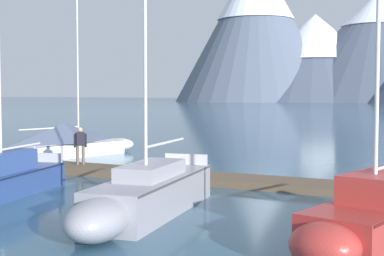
{
  "coord_description": "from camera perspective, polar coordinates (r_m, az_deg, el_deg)",
  "views": [
    {
      "loc": [
        10.68,
        -16.83,
        3.55
      ],
      "look_at": [
        0.0,
        6.0,
        2.0
      ],
      "focal_mm": 53.82,
      "sensor_mm": 36.0,
      "label": 1
    }
  ],
  "objects": [
    {
      "name": "mountain_central_massif",
      "position": [
        244.67,
        12.08,
        7.09
      ],
      "size": [
        80.81,
        80.81,
        35.95
      ],
      "color": "#4C566B",
      "rests_on": "ground"
    },
    {
      "name": "sailboat_nearest_berth",
      "position": [
        32.79,
        -11.62,
        -1.23
      ],
      "size": [
        3.62,
        7.98,
        8.85
      ],
      "color": "white",
      "rests_on": "ground"
    },
    {
      "name": "dock",
      "position": [
        23.66,
        -2.06,
        -4.76
      ],
      "size": [
        25.75,
        3.11,
        0.3
      ],
      "color": "brown",
      "rests_on": "ground"
    },
    {
      "name": "sailboat_second_berth",
      "position": [
        20.53,
        -18.42,
        -4.95
      ],
      "size": [
        2.63,
        6.76,
        7.49
      ],
      "color": "navy",
      "rests_on": "ground"
    },
    {
      "name": "ground_plane",
      "position": [
        20.25,
        -7.26,
        -6.61
      ],
      "size": [
        700.0,
        700.0,
        0.0
      ],
      "primitive_type": "plane",
      "color": "#335B75"
    },
    {
      "name": "mountain_shoulder_ridge",
      "position": [
        246.62,
        17.8,
        7.75
      ],
      "size": [
        88.22,
        88.22,
        44.02
      ],
      "color": "#4C566B",
      "rests_on": "ground"
    },
    {
      "name": "sailboat_mid_dock_port",
      "position": [
        16.48,
        -4.75,
        -6.66
      ],
      "size": [
        2.53,
        7.94,
        8.24
      ],
      "color": "#93939E",
      "rests_on": "ground"
    },
    {
      "name": "sailboat_mid_dock_starboard",
      "position": [
        14.26,
        17.9,
        -8.31
      ],
      "size": [
        3.21,
        6.68,
        8.33
      ],
      "color": "#B2332D",
      "rests_on": "ground"
    },
    {
      "name": "mountain_west_summit",
      "position": [
        240.21,
        6.34,
        10.33
      ],
      "size": [
        65.79,
        65.79,
        61.14
      ],
      "color": "slate",
      "rests_on": "ground"
    },
    {
      "name": "person_on_dock",
      "position": [
        26.46,
        -11.01,
        -1.51
      ],
      "size": [
        0.42,
        0.46,
        1.69
      ],
      "color": "brown",
      "rests_on": "dock"
    }
  ]
}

